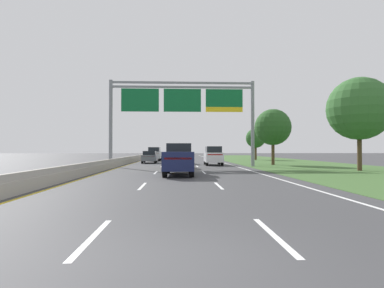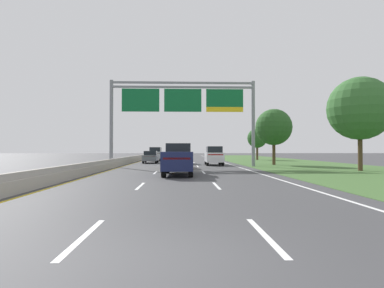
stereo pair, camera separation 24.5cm
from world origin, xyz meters
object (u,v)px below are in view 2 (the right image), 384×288
(pickup_truck_navy, at_px, (178,159))
(car_silver_left_lane_suv, at_px, (156,154))
(car_white_right_lane_suv, at_px, (214,155))
(car_grey_left_lane_sedan, at_px, (151,157))
(car_blue_centre_lane_suv, at_px, (180,155))
(overhead_sign_gantry, at_px, (183,105))
(roadside_tree_far, at_px, (257,138))
(car_gold_centre_lane_sedan, at_px, (179,160))
(roadside_tree_mid, at_px, (274,127))
(roadside_tree_near, at_px, (360,109))

(pickup_truck_navy, bearing_deg, car_silver_left_lane_suv, 8.88)
(car_white_right_lane_suv, bearing_deg, car_grey_left_lane_sedan, 54.52)
(car_blue_centre_lane_suv, bearing_deg, car_grey_left_lane_sedan, 59.86)
(overhead_sign_gantry, distance_m, roadside_tree_far, 24.04)
(car_gold_centre_lane_sedan, relative_size, roadside_tree_mid, 0.69)
(car_white_right_lane_suv, height_order, car_gold_centre_lane_sedan, car_white_right_lane_suv)
(roadside_tree_near, bearing_deg, roadside_tree_mid, 111.97)
(car_white_right_lane_suv, xyz_separation_m, roadside_tree_near, (11.03, -10.23, 4.05))
(overhead_sign_gantry, height_order, car_gold_centre_lane_sedan, overhead_sign_gantry)
(car_white_right_lane_suv, distance_m, car_grey_left_lane_sedan, 9.57)
(car_white_right_lane_suv, bearing_deg, roadside_tree_mid, -88.22)
(car_grey_left_lane_sedan, height_order, roadside_tree_mid, roadside_tree_mid)
(pickup_truck_navy, relative_size, roadside_tree_far, 1.02)
(overhead_sign_gantry, relative_size, roadside_tree_near, 1.94)
(roadside_tree_far, bearing_deg, roadside_tree_near, -85.90)
(overhead_sign_gantry, relative_size, car_white_right_lane_suv, 3.18)
(pickup_truck_navy, relative_size, car_grey_left_lane_sedan, 1.23)
(overhead_sign_gantry, xyz_separation_m, car_gold_centre_lane_sedan, (-0.38, -2.88, -5.56))
(car_grey_left_lane_sedan, distance_m, car_gold_centre_lane_sedan, 12.26)
(car_grey_left_lane_sedan, relative_size, car_silver_left_lane_suv, 0.94)
(car_gold_centre_lane_sedan, relative_size, roadside_tree_far, 0.83)
(car_silver_left_lane_suv, distance_m, roadside_tree_far, 17.24)
(overhead_sign_gantry, distance_m, pickup_truck_navy, 12.04)
(car_blue_centre_lane_suv, bearing_deg, roadside_tree_mid, -106.25)
(roadside_tree_mid, bearing_deg, roadside_tree_far, 82.71)
(car_white_right_lane_suv, bearing_deg, car_gold_centre_lane_sedan, 147.83)
(roadside_tree_near, bearing_deg, car_white_right_lane_suv, 137.15)
(overhead_sign_gantry, xyz_separation_m, car_grey_left_lane_sedan, (-4.14, 8.79, -5.56))
(car_blue_centre_lane_suv, bearing_deg, roadside_tree_far, -42.14)
(roadside_tree_mid, distance_m, roadside_tree_far, 17.29)
(pickup_truck_navy, relative_size, car_silver_left_lane_suv, 1.15)
(car_white_right_lane_suv, bearing_deg, overhead_sign_gantry, 132.23)
(car_grey_left_lane_sedan, distance_m, car_silver_left_lane_suv, 8.12)
(car_silver_left_lane_suv, bearing_deg, car_grey_left_lane_sedan, -179.44)
(car_blue_centre_lane_suv, distance_m, roadside_tree_mid, 11.69)
(car_gold_centre_lane_sedan, height_order, roadside_tree_far, roadside_tree_far)
(car_blue_centre_lane_suv, height_order, car_silver_left_lane_suv, same)
(pickup_truck_navy, distance_m, car_blue_centre_lane_suv, 17.29)
(car_white_right_lane_suv, xyz_separation_m, roadside_tree_far, (9.06, 17.21, 2.55))
(car_grey_left_lane_sedan, distance_m, car_blue_centre_lane_suv, 4.46)
(car_gold_centre_lane_sedan, bearing_deg, overhead_sign_gantry, -7.31)
(car_grey_left_lane_sedan, distance_m, roadside_tree_near, 24.96)
(car_white_right_lane_suv, height_order, car_blue_centre_lane_suv, same)
(car_white_right_lane_suv, height_order, roadside_tree_far, roadside_tree_far)
(roadside_tree_near, bearing_deg, car_blue_centre_lane_suv, 137.52)
(roadside_tree_near, xyz_separation_m, roadside_tree_mid, (-4.16, 10.31, -0.83))
(car_silver_left_lane_suv, bearing_deg, car_blue_centre_lane_suv, -159.28)
(car_grey_left_lane_sedan, xyz_separation_m, car_silver_left_lane_suv, (0.03, 8.12, 0.28))
(overhead_sign_gantry, bearing_deg, car_white_right_lane_suv, 41.06)
(pickup_truck_navy, bearing_deg, car_grey_left_lane_sedan, 12.08)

